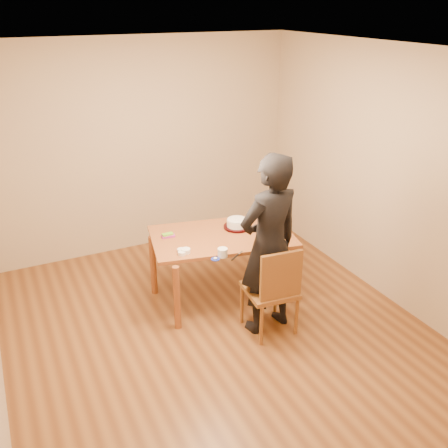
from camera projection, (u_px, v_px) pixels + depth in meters
name	position (u px, v px, depth m)	size (l,w,h in m)	color
room_shell	(202.00, 197.00, 4.76)	(4.00, 4.50, 2.70)	brown
dining_table	(222.00, 237.00, 5.38)	(1.50, 0.89, 0.04)	brown
dining_chair	(270.00, 290.00, 4.92)	(0.47, 0.47, 0.04)	brown
cake_plate	(237.00, 227.00, 5.54)	(0.30, 0.30, 0.02)	red
cake	(237.00, 223.00, 5.52)	(0.23, 0.23, 0.07)	white
frosting_dome	(237.00, 219.00, 5.50)	(0.22, 0.22, 0.03)	white
frosting_tub	(223.00, 253.00, 4.91)	(0.10, 0.10, 0.09)	white
frosting_lid	(215.00, 259.00, 4.87)	(0.09, 0.09, 0.01)	navy
frosting_dollop	(215.00, 258.00, 4.86)	(0.04, 0.04, 0.02)	white
ramekin_green	(186.00, 251.00, 4.99)	(0.09, 0.09, 0.04)	white
ramekin_yellow	(181.00, 250.00, 5.01)	(0.08, 0.08, 0.04)	white
ramekin_multi	(182.00, 253.00, 4.95)	(0.07, 0.07, 0.04)	white
candy_box_pink	(168.00, 236.00, 5.33)	(0.14, 0.07, 0.02)	#C92F7F
candy_box_green	(168.00, 234.00, 5.32)	(0.12, 0.06, 0.02)	green
spatula	(235.00, 257.00, 4.91)	(0.15, 0.01, 0.01)	black
person	(269.00, 246.00, 4.76)	(0.67, 0.44, 1.84)	black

